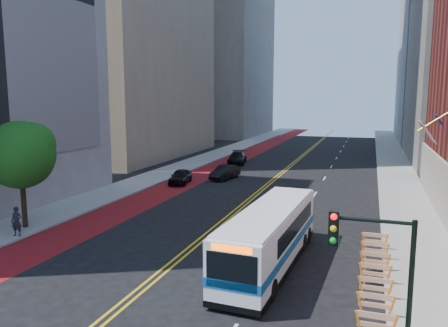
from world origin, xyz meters
The scene contains 15 objects.
ground centered at (0.00, 0.00, 0.00)m, with size 160.00×160.00×0.00m, color black.
sidewalk_left centered at (-12.00, 30.00, 0.07)m, with size 4.00×140.00×0.15m, color gray.
sidewalk_right centered at (12.00, 30.00, 0.07)m, with size 4.00×140.00×0.15m, color gray.
bus_lane_paint centered at (-8.10, 30.00, 0.00)m, with size 3.60×140.00×0.01m, color maroon.
center_line_inner centered at (-0.18, 30.00, 0.00)m, with size 0.14×140.00×0.01m, color gold.
center_line_outer centered at (0.18, 30.00, 0.00)m, with size 0.14×140.00×0.01m, color gold.
lane_dashes centered at (4.80, 38.00, 0.01)m, with size 0.14×98.20×0.01m.
construction_barriers centered at (9.60, 3.42, 0.68)m, with size 1.42×10.91×1.00m.
street_tree centered at (-11.24, 6.04, 4.91)m, with size 4.20×4.20×6.70m.
traffic_signal centered at (9.41, -3.51, 3.72)m, with size 2.21×0.34×5.07m.
transit_bus centered at (4.69, 5.02, 1.54)m, with size 2.88×10.85×2.95m.
car_a centered at (-8.15, 22.74, 0.69)m, with size 1.63×4.04×1.38m, color black.
car_b centered at (-4.82, 26.39, 0.70)m, with size 1.48×4.23×1.40m, color black.
car_c centered at (-6.68, 36.81, 0.74)m, with size 2.07×5.09×1.48m, color black.
pedestrian centered at (-10.40, 4.41, 1.03)m, with size 0.64×0.42×1.76m, color black.
Camera 1 is at (9.13, -15.23, 8.24)m, focal length 35.00 mm.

